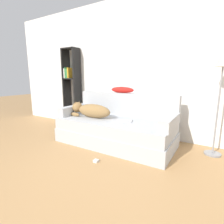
% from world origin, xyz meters
% --- Properties ---
extents(ground_plane, '(20.00, 20.00, 0.00)m').
position_xyz_m(ground_plane, '(0.00, 0.00, 0.00)').
color(ground_plane, tan).
extents(wall_back, '(7.09, 0.06, 2.70)m').
position_xyz_m(wall_back, '(0.00, 2.29, 1.35)').
color(wall_back, white).
rests_on(wall_back, ground_plane).
extents(couch, '(2.03, 0.94, 0.44)m').
position_xyz_m(couch, '(-0.14, 1.55, 0.22)').
color(couch, '#B2B7BC').
rests_on(couch, ground_plane).
extents(couch_backrest, '(1.99, 0.15, 0.43)m').
position_xyz_m(couch_backrest, '(-0.14, 1.95, 0.66)').
color(couch_backrest, '#B2B7BC').
rests_on(couch_backrest, couch).
extents(couch_arm_left, '(0.15, 0.75, 0.17)m').
position_xyz_m(couch_arm_left, '(-1.08, 1.54, 0.53)').
color(couch_arm_left, '#B2B7BC').
rests_on(couch_arm_left, couch).
extents(couch_arm_right, '(0.15, 0.75, 0.17)m').
position_xyz_m(couch_arm_right, '(0.80, 1.54, 0.53)').
color(couch_arm_right, '#B2B7BC').
rests_on(couch_arm_right, couch).
extents(dog, '(0.84, 0.25, 0.27)m').
position_xyz_m(dog, '(-0.62, 1.48, 0.57)').
color(dog, olive).
rests_on(dog, couch).
extents(laptop, '(0.33, 0.27, 0.02)m').
position_xyz_m(laptop, '(0.04, 1.51, 0.45)').
color(laptop, '#B7B7BC').
rests_on(laptop, couch).
extents(throw_pillow, '(0.47, 0.14, 0.12)m').
position_xyz_m(throw_pillow, '(-0.21, 1.94, 0.93)').
color(throw_pillow, red).
rests_on(throw_pillow, couch_backrest).
extents(bookshelf, '(0.39, 0.26, 1.83)m').
position_xyz_m(bookshelf, '(-1.69, 2.11, 1.02)').
color(bookshelf, black).
rests_on(bookshelf, ground_plane).
extents(floor_lamp, '(0.24, 0.24, 1.54)m').
position_xyz_m(floor_lamp, '(1.37, 1.94, 1.23)').
color(floor_lamp, gray).
rests_on(floor_lamp, ground_plane).
extents(power_adapter, '(0.06, 0.06, 0.03)m').
position_xyz_m(power_adapter, '(-0.01, 0.81, 0.02)').
color(power_adapter, silver).
rests_on(power_adapter, ground_plane).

